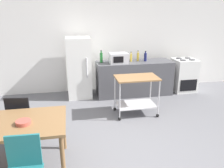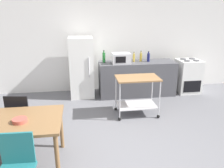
# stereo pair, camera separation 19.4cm
# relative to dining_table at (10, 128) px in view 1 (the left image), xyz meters

# --- Properties ---
(ground_plane) EXTENTS (12.00, 12.00, 0.00)m
(ground_plane) POSITION_rel_dining_table_xyz_m (1.62, 0.02, -0.67)
(ground_plane) COLOR slate
(back_wall) EXTENTS (8.40, 0.12, 2.90)m
(back_wall) POSITION_rel_dining_table_xyz_m (1.62, 3.22, 0.78)
(back_wall) COLOR white
(back_wall) RESTS_ON ground_plane
(kitchen_counter) EXTENTS (2.00, 0.64, 0.90)m
(kitchen_counter) POSITION_rel_dining_table_xyz_m (2.52, 2.62, -0.22)
(kitchen_counter) COLOR #4C4C51
(kitchen_counter) RESTS_ON ground_plane
(dining_table) EXTENTS (1.50, 0.90, 0.75)m
(dining_table) POSITION_rel_dining_table_xyz_m (0.00, 0.00, 0.00)
(dining_table) COLOR brown
(dining_table) RESTS_ON ground_plane
(chair_black) EXTENTS (0.46, 0.46, 0.89)m
(chair_black) POSITION_rel_dining_table_xyz_m (0.01, 0.68, -0.15)
(chair_black) COLOR black
(chair_black) RESTS_ON ground_plane
(stove_oven) EXTENTS (0.60, 0.61, 0.92)m
(stove_oven) POSITION_rel_dining_table_xyz_m (3.97, 2.64, -0.22)
(stove_oven) COLOR white
(stove_oven) RESTS_ON ground_plane
(refrigerator) EXTENTS (0.60, 0.63, 1.55)m
(refrigerator) POSITION_rel_dining_table_xyz_m (1.07, 2.72, 0.10)
(refrigerator) COLOR white
(refrigerator) RESTS_ON ground_plane
(kitchen_cart) EXTENTS (0.91, 0.57, 0.85)m
(kitchen_cart) POSITION_rel_dining_table_xyz_m (2.22, 1.43, -0.10)
(kitchen_cart) COLOR olive
(kitchen_cart) RESTS_ON ground_plane
(bottle_wine) EXTENTS (0.07, 0.07, 0.31)m
(bottle_wine) POSITION_rel_dining_table_xyz_m (1.65, 2.70, 0.36)
(bottle_wine) COLOR #1E6628
(bottle_wine) RESTS_ON kitchen_counter
(microwave) EXTENTS (0.46, 0.35, 0.26)m
(microwave) POSITION_rel_dining_table_xyz_m (2.07, 2.53, 0.36)
(microwave) COLOR silver
(microwave) RESTS_ON kitchen_counter
(bottle_vinegar) EXTENTS (0.06, 0.06, 0.25)m
(bottle_vinegar) POSITION_rel_dining_table_xyz_m (2.44, 2.68, 0.33)
(bottle_vinegar) COLOR gold
(bottle_vinegar) RESTS_ON kitchen_counter
(bottle_hot_sauce) EXTENTS (0.06, 0.06, 0.28)m
(bottle_hot_sauce) POSITION_rel_dining_table_xyz_m (2.63, 2.68, 0.34)
(bottle_hot_sauce) COLOR gold
(bottle_hot_sauce) RESTS_ON kitchen_counter
(bottle_soda) EXTENTS (0.07, 0.07, 0.27)m
(bottle_soda) POSITION_rel_dining_table_xyz_m (2.82, 2.64, 0.34)
(bottle_soda) COLOR navy
(bottle_soda) RESTS_ON kitchen_counter
(fruit_bowl) EXTENTS (0.20, 0.20, 0.05)m
(fruit_bowl) POSITION_rel_dining_table_xyz_m (0.20, -0.07, 0.11)
(fruit_bowl) COLOR #B24C3F
(fruit_bowl) RESTS_ON dining_table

